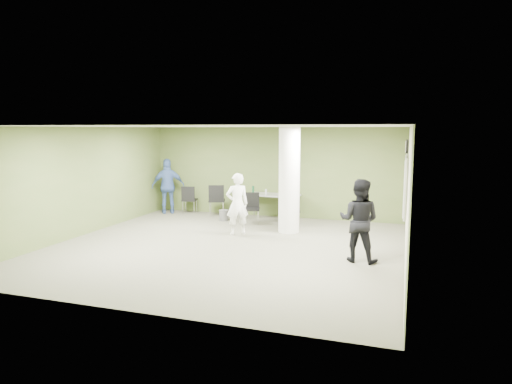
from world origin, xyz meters
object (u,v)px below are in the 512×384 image
(chair_back_left, at_px, (189,198))
(woman_white, at_px, (237,204))
(folding_table, at_px, (272,196))
(man_blue, at_px, (168,186))
(man_black, at_px, (359,220))

(chair_back_left, xyz_separation_m, woman_white, (2.53, -2.29, 0.28))
(folding_table, height_order, chair_back_left, folding_table)
(chair_back_left, bearing_deg, folding_table, 166.86)
(chair_back_left, relative_size, woman_white, 0.56)
(woman_white, height_order, man_blue, man_blue)
(chair_back_left, bearing_deg, woman_white, 125.07)
(folding_table, bearing_deg, chair_back_left, -177.69)
(chair_back_left, distance_m, man_black, 6.91)
(chair_back_left, bearing_deg, man_blue, 0.52)
(woman_white, height_order, man_black, man_black)
(folding_table, xyz_separation_m, woman_white, (-0.30, -2.27, 0.09))
(chair_back_left, distance_m, woman_white, 3.42)
(chair_back_left, height_order, woman_white, woman_white)
(woman_white, bearing_deg, man_black, 120.87)
(man_blue, bearing_deg, folding_table, 151.90)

